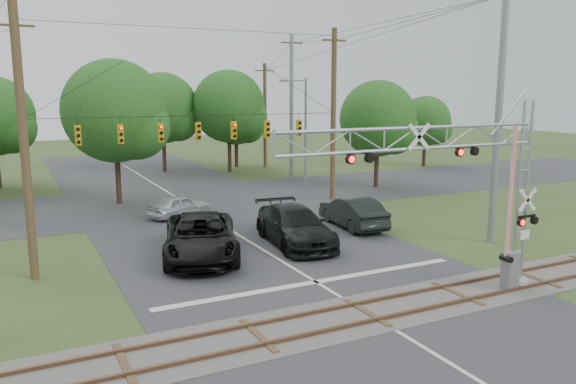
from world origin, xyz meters
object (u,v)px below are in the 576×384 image
sedan_silver (180,206)px  streetlight (304,128)px  pickup_black (201,237)px  traffic_signal_span (212,121)px  crossing_gantry (461,180)px  car_dark (295,226)px

sedan_silver → streetlight: 12.99m
pickup_black → streetlight: streetlight is taller
traffic_signal_span → pickup_black: 11.00m
pickup_black → sedan_silver: (1.46, 8.50, -0.28)m
pickup_black → sedan_silver: size_ratio=1.75×
traffic_signal_span → streetlight: traffic_signal_span is taller
pickup_black → sedan_silver: pickup_black is taller
sedan_silver → crossing_gantry: bearing=174.3°
crossing_gantry → streetlight: streetlight is taller
streetlight → traffic_signal_span: bearing=-152.6°
traffic_signal_span → car_dark: bearing=-84.0°
car_dark → streetlight: bearing=66.9°
traffic_signal_span → streetlight: size_ratio=2.31×
pickup_black → sedan_silver: 8.63m
car_dark → sedan_silver: 9.05m
crossing_gantry → sedan_silver: 18.72m
sedan_silver → streetlight: bearing=-86.2°
crossing_gantry → sedan_silver: size_ratio=2.74×
sedan_silver → car_dark: bearing=-180.0°
traffic_signal_span → sedan_silver: bearing=-163.3°
traffic_signal_span → pickup_black: (-3.82, -9.21, -4.64)m
crossing_gantry → car_dark: crossing_gantry is taller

